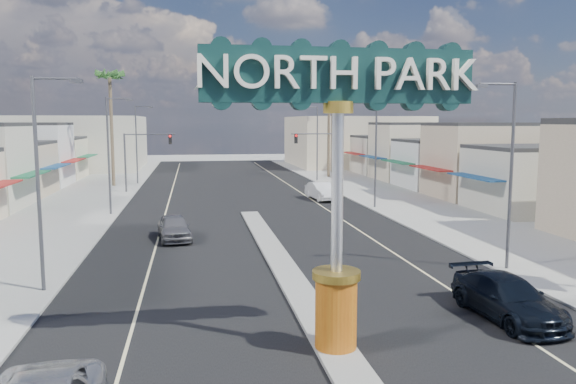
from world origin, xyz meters
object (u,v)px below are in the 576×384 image
object	(u,v)px
palm_right_far	(333,84)
suv_right	(507,298)
traffic_signal_right	(321,149)
streetlight_l_far	(138,140)
palm_left_far	(110,82)
traffic_signal_left	(143,151)
palm_right_mid	(329,95)
gateway_sign	(338,163)
streetlight_r_near	(508,166)
streetlight_l_near	(42,173)
car_parked_left	(174,227)
car_parked_right	(322,191)
streetlight_r_far	(316,139)
streetlight_r_mid	(374,147)
streetlight_l_mid	(111,150)

from	to	relation	value
palm_right_far	suv_right	distance (m)	59.83
traffic_signal_right	streetlight_l_far	size ratio (longest dim) A/B	0.67
palm_left_far	traffic_signal_left	bearing A→B (deg)	-57.57
palm_right_mid	palm_right_far	size ratio (longest dim) A/B	0.86
gateway_sign	streetlight_r_near	distance (m)	13.19
gateway_sign	streetlight_l_near	size ratio (longest dim) A/B	1.02
car_parked_left	streetlight_r_near	bearing A→B (deg)	-39.74
car_parked_left	palm_right_mid	bearing A→B (deg)	55.22
streetlight_l_near	streetlight_l_far	distance (m)	42.00
palm_left_far	car_parked_right	bearing A→B (deg)	-34.94
streetlight_r_far	streetlight_l_near	bearing A→B (deg)	-116.42
palm_left_far	car_parked_left	distance (m)	32.71
palm_right_mid	streetlight_r_mid	bearing A→B (deg)	-95.64
palm_right_mid	streetlight_l_far	bearing A→B (deg)	-170.31
traffic_signal_right	car_parked_left	size ratio (longest dim) A/B	1.33
traffic_signal_right	palm_right_mid	size ratio (longest dim) A/B	0.50
streetlight_l_mid	streetlight_r_far	size ratio (longest dim) A/B	1.00
car_parked_right	palm_right_mid	bearing A→B (deg)	67.25
traffic_signal_left	streetlight_r_far	distance (m)	21.20
gateway_sign	streetlight_l_mid	size ratio (longest dim) A/B	1.02
traffic_signal_left	streetlight_l_far	xyz separation A→B (m)	(-1.25, 8.01, 0.79)
traffic_signal_left	palm_right_far	xyz separation A→B (m)	(24.18, 18.01, 8.11)
streetlight_l_far	streetlight_r_mid	distance (m)	30.32
streetlight_l_near	gateway_sign	bearing A→B (deg)	-37.55
streetlight_l_mid	streetlight_r_mid	size ratio (longest dim) A/B	1.00
streetlight_r_near	streetlight_r_far	size ratio (longest dim) A/B	1.00
car_parked_right	streetlight_r_mid	bearing A→B (deg)	-69.34
traffic_signal_left	palm_right_far	size ratio (longest dim) A/B	0.43
suv_right	streetlight_l_mid	bearing A→B (deg)	119.97
traffic_signal_left	palm_left_far	size ratio (longest dim) A/B	0.46
streetlight_r_far	streetlight_l_mid	bearing A→B (deg)	-133.48
streetlight_l_near	streetlight_l_mid	size ratio (longest dim) A/B	1.00
streetlight_l_far	palm_right_mid	distance (m)	24.41
gateway_sign	streetlight_l_far	bearing A→B (deg)	101.78
gateway_sign	streetlight_l_near	bearing A→B (deg)	142.45
streetlight_r_far	palm_right_far	size ratio (longest dim) A/B	0.64
car_parked_left	streetlight_l_mid	bearing A→B (deg)	108.74
streetlight_r_mid	car_parked_left	size ratio (longest dim) A/B	2.00
traffic_signal_left	streetlight_r_mid	xyz separation A→B (m)	(19.62, -13.99, 0.79)
streetlight_l_near	suv_right	distance (m)	18.91
streetlight_l_near	suv_right	world-z (taller)	streetlight_l_near
streetlight_r_mid	car_parked_left	world-z (taller)	streetlight_r_mid
streetlight_l_near	streetlight_r_near	size ratio (longest dim) A/B	1.00
gateway_sign	suv_right	xyz separation A→B (m)	(6.93, 1.88, -5.16)
traffic_signal_left	car_parked_right	size ratio (longest dim) A/B	1.23
gateway_sign	streetlight_l_mid	distance (m)	29.91
streetlight_r_near	car_parked_left	distance (m)	19.31
car_parked_right	streetlight_l_far	bearing A→B (deg)	130.40
streetlight_r_far	palm_right_far	bearing A→B (deg)	65.45
traffic_signal_left	streetlight_l_mid	size ratio (longest dim) A/B	0.67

